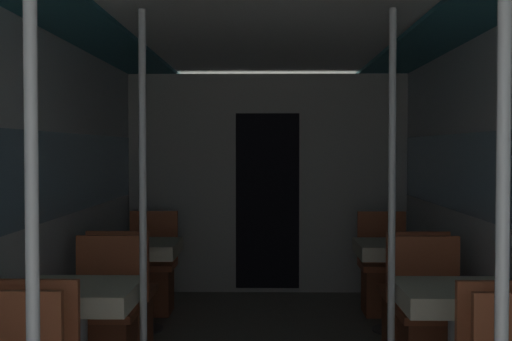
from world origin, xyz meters
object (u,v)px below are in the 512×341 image
object	(u,v)px
support_pole_right_0	(502,272)
chair_right_far_2	(384,282)
support_pole_left_1	(143,213)
dining_table_right_2	(397,256)
dining_table_left_2	(138,256)
dining_table_left_1	(78,305)
chair_left_far_1	(104,334)
support_pole_left_0	(32,271)
dining_table_right_1	(458,307)
chair_right_far_1	(432,336)
support_pole_right_1	(392,214)
chair_left_near_2	(123,313)
chair_left_far_2	(151,281)
chair_right_near_2	(412,314)

from	to	relation	value
support_pole_right_0	chair_right_far_2	bearing A→B (deg)	85.15
support_pole_left_1	dining_table_right_2	distance (m)	2.54
support_pole_left_1	dining_table_left_2	distance (m)	1.92
dining_table_left_1	support_pole_right_0	bearing A→B (deg)	-46.70
chair_right_far_2	dining_table_right_2	bearing A→B (deg)	90.00
chair_left_far_1	dining_table_right_2	xyz separation A→B (m)	(2.07, 1.20, 0.32)
dining_table_left_2	chair_left_far_1	bearing A→B (deg)	-90.00
support_pole_left_0	dining_table_right_1	bearing A→B (deg)	46.70
chair_left_far_1	chair_right_far_1	distance (m)	2.07
support_pole_right_0	support_pole_left_0	bearing A→B (deg)	180.00
dining_table_left_2	support_pole_right_1	xyz separation A→B (m)	(1.71, -1.81, 0.51)
chair_left_far_1	chair_left_near_2	size ratio (longest dim) A/B	1.00
chair_left_near_2	support_pole_right_0	world-z (taller)	support_pole_right_0
chair_left_near_2	support_pole_right_0	distance (m)	3.56
support_pole_right_1	chair_right_far_2	xyz separation A→B (m)	(0.36, 2.42, -0.82)
support_pole_left_0	support_pole_right_1	distance (m)	2.26
support_pole_left_0	support_pole_left_1	size ratio (longest dim) A/B	1.00
chair_left_far_2	chair_left_near_2	bearing A→B (deg)	90.00
dining_table_left_1	dining_table_left_2	distance (m)	1.81
chair_left_near_2	chair_right_near_2	distance (m)	2.07
dining_table_left_2	dining_table_right_1	xyz separation A→B (m)	(2.07, -1.81, 0.00)
dining_table_left_1	dining_table_right_1	distance (m)	2.07
dining_table_left_1	dining_table_right_2	world-z (taller)	same
chair_left_near_2	support_pole_right_0	size ratio (longest dim) A/B	0.40
dining_table_left_1	chair_right_far_1	bearing A→B (deg)	16.37
support_pole_left_1	chair_right_near_2	distance (m)	2.25
chair_left_far_2	support_pole_right_0	distance (m)	4.64
chair_left_far_1	chair_left_far_2	distance (m)	1.81
dining_table_left_2	chair_right_far_1	distance (m)	2.41
support_pole_right_0	chair_right_near_2	distance (m)	3.15
support_pole_left_0	dining_table_left_1	distance (m)	1.92
chair_right_near_2	support_pole_left_0	bearing A→B (deg)	-119.51
support_pole_left_1	chair_right_far_1	xyz separation A→B (m)	(1.71, 0.61, -0.82)
chair_left_far_2	dining_table_right_1	bearing A→B (deg)	130.51
chair_left_far_1	support_pole_right_1	world-z (taller)	support_pole_right_1
dining_table_left_1	chair_right_far_2	xyz separation A→B (m)	(2.07, 2.42, -0.32)
chair_left_far_1	chair_right_far_2	xyz separation A→B (m)	(2.07, 1.81, 0.00)
chair_left_far_1	chair_left_far_2	xyz separation A→B (m)	(0.00, 1.81, 0.00)
dining_table_right_1	chair_right_far_1	distance (m)	0.69
support_pole_right_0	dining_table_right_1	bearing A→B (deg)	78.79
dining_table_left_1	dining_table_left_2	bearing A→B (deg)	90.00
dining_table_left_1	support_pole_right_1	size ratio (longest dim) A/B	0.32
dining_table_left_2	chair_right_far_2	distance (m)	2.18
chair_left_far_2	dining_table_right_1	world-z (taller)	chair_left_far_2
chair_left_far_1	dining_table_left_2	size ratio (longest dim) A/B	1.25
dining_table_right_1	chair_right_far_1	bearing A→B (deg)	90.00
chair_left_far_1	chair_right_far_1	bearing A→B (deg)	-180.00
support_pole_right_1	chair_right_near_2	bearing A→B (deg)	73.40
chair_left_far_2	dining_table_right_2	bearing A→B (deg)	163.63
support_pole_left_1	dining_table_right_1	distance (m)	1.78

